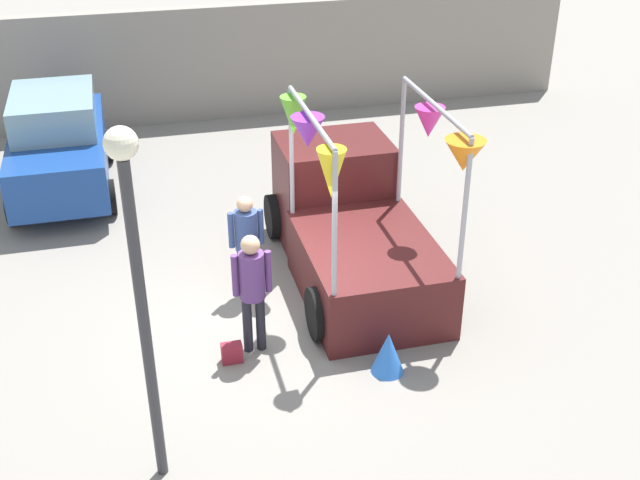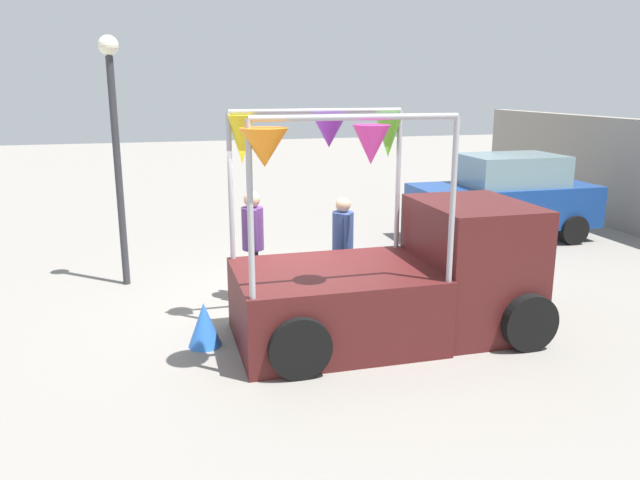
{
  "view_description": "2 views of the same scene",
  "coord_description": "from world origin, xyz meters",
  "px_view_note": "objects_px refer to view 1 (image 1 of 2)",
  "views": [
    {
      "loc": [
        -1.77,
        -9.47,
        6.66
      ],
      "look_at": [
        0.63,
        -0.17,
        1.35
      ],
      "focal_mm": 45.0,
      "sensor_mm": 36.0,
      "label": 1
    },
    {
      "loc": [
        9.02,
        -2.02,
        3.37
      ],
      "look_at": [
        0.71,
        0.21,
        1.22
      ],
      "focal_mm": 35.0,
      "sensor_mm": 36.0,
      "label": 2
    }
  ],
  "objects_px": {
    "street_lamp": "(137,268)",
    "folded_kite_bundle_azure": "(388,353)",
    "parked_car": "(58,143)",
    "person_vendor": "(246,237)",
    "vendor_truck": "(349,220)",
    "handbag": "(232,353)",
    "person_customer": "(252,282)"
  },
  "relations": [
    {
      "from": "vendor_truck",
      "to": "street_lamp",
      "type": "distance_m",
      "value": 5.36
    },
    {
      "from": "parked_car",
      "to": "person_vendor",
      "type": "xyz_separation_m",
      "value": [
        2.8,
        -4.6,
        0.04
      ]
    },
    {
      "from": "parked_car",
      "to": "handbag",
      "type": "relative_size",
      "value": 14.29
    },
    {
      "from": "person_vendor",
      "to": "street_lamp",
      "type": "distance_m",
      "value": 4.14
    },
    {
      "from": "vendor_truck",
      "to": "person_vendor",
      "type": "xyz_separation_m",
      "value": [
        -1.7,
        -0.39,
        0.14
      ]
    },
    {
      "from": "handbag",
      "to": "folded_kite_bundle_azure",
      "type": "relative_size",
      "value": 0.47
    },
    {
      "from": "parked_car",
      "to": "handbag",
      "type": "bearing_deg",
      "value": -69.85
    },
    {
      "from": "person_customer",
      "to": "handbag",
      "type": "height_order",
      "value": "person_customer"
    },
    {
      "from": "person_vendor",
      "to": "handbag",
      "type": "distance_m",
      "value": 1.9
    },
    {
      "from": "handbag",
      "to": "street_lamp",
      "type": "xyz_separation_m",
      "value": [
        -1.08,
        -1.81,
        2.54
      ]
    },
    {
      "from": "parked_car",
      "to": "folded_kite_bundle_azure",
      "type": "relative_size",
      "value": 6.67
    },
    {
      "from": "person_customer",
      "to": "person_vendor",
      "type": "bearing_deg",
      "value": 83.31
    },
    {
      "from": "vendor_truck",
      "to": "street_lamp",
      "type": "bearing_deg",
      "value": -130.75
    },
    {
      "from": "vendor_truck",
      "to": "parked_car",
      "type": "bearing_deg",
      "value": 136.84
    },
    {
      "from": "person_customer",
      "to": "street_lamp",
      "type": "bearing_deg",
      "value": -125.38
    },
    {
      "from": "street_lamp",
      "to": "folded_kite_bundle_azure",
      "type": "xyz_separation_m",
      "value": [
        3.03,
        1.09,
        -2.38
      ]
    },
    {
      "from": "vendor_truck",
      "to": "person_customer",
      "type": "bearing_deg",
      "value": -135.85
    },
    {
      "from": "person_vendor",
      "to": "parked_car",
      "type": "bearing_deg",
      "value": 121.33
    },
    {
      "from": "person_vendor",
      "to": "handbag",
      "type": "relative_size",
      "value": 5.86
    },
    {
      "from": "person_customer",
      "to": "handbag",
      "type": "xyz_separation_m",
      "value": [
        -0.35,
        -0.2,
        -0.94
      ]
    },
    {
      "from": "vendor_truck",
      "to": "handbag",
      "type": "height_order",
      "value": "vendor_truck"
    },
    {
      "from": "handbag",
      "to": "street_lamp",
      "type": "distance_m",
      "value": 3.3
    },
    {
      "from": "vendor_truck",
      "to": "folded_kite_bundle_azure",
      "type": "height_order",
      "value": "vendor_truck"
    },
    {
      "from": "person_customer",
      "to": "street_lamp",
      "type": "distance_m",
      "value": 2.93
    },
    {
      "from": "parked_car",
      "to": "street_lamp",
      "type": "relative_size",
      "value": 0.97
    },
    {
      "from": "street_lamp",
      "to": "folded_kite_bundle_azure",
      "type": "bearing_deg",
      "value": 19.74
    },
    {
      "from": "vendor_truck",
      "to": "person_vendor",
      "type": "bearing_deg",
      "value": -167.18
    },
    {
      "from": "person_vendor",
      "to": "street_lamp",
      "type": "bearing_deg",
      "value": -114.9
    },
    {
      "from": "handbag",
      "to": "vendor_truck",
      "type": "bearing_deg",
      "value": 42.23
    },
    {
      "from": "handbag",
      "to": "folded_kite_bundle_azure",
      "type": "bearing_deg",
      "value": -20.17
    },
    {
      "from": "folded_kite_bundle_azure",
      "to": "vendor_truck",
      "type": "bearing_deg",
      "value": 84.63
    },
    {
      "from": "person_customer",
      "to": "folded_kite_bundle_azure",
      "type": "height_order",
      "value": "person_customer"
    }
  ]
}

